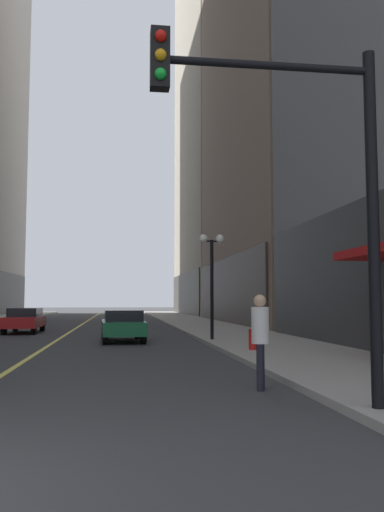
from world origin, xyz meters
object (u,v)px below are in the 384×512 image
object	(u,v)px
traffic_light_near_right	(305,163)
car_green	(123,324)
car_red	(25,319)
pedestrian_in_white_shirt	(260,334)
street_lamp_right_mid	(212,263)
fire_hydrant_right	(253,342)

from	to	relation	value
traffic_light_near_right	car_green	bearing A→B (deg)	99.37
car_red	pedestrian_in_white_shirt	size ratio (longest dim) A/B	2.38
car_green	traffic_light_near_right	distance (m)	15.92
car_green	traffic_light_near_right	world-z (taller)	traffic_light_near_right
traffic_light_near_right	street_lamp_right_mid	bearing A→B (deg)	85.78
street_lamp_right_mid	traffic_light_near_right	bearing A→B (deg)	-94.22
pedestrian_in_white_shirt	fire_hydrant_right	bearing A→B (deg)	77.09
car_green	pedestrian_in_white_shirt	distance (m)	13.03
fire_hydrant_right	traffic_light_near_right	bearing A→B (deg)	-99.35
pedestrian_in_white_shirt	traffic_light_near_right	xyz separation A→B (m)	(0.00, -2.65, 2.67)
car_red	traffic_light_near_right	bearing A→B (deg)	-70.97
car_red	pedestrian_in_white_shirt	world-z (taller)	pedestrian_in_white_shirt
car_green	street_lamp_right_mid	xyz separation A→B (m)	(3.60, -1.18, 2.54)
car_green	pedestrian_in_white_shirt	world-z (taller)	pedestrian_in_white_shirt
car_red	street_lamp_right_mid	xyz separation A→B (m)	(8.74, -8.05, 2.54)
car_green	street_lamp_right_mid	world-z (taller)	street_lamp_right_mid
pedestrian_in_white_shirt	traffic_light_near_right	world-z (taller)	traffic_light_near_right
street_lamp_right_mid	fire_hydrant_right	xyz separation A→B (m)	(0.50, -4.83, -2.86)
car_red	pedestrian_in_white_shirt	distance (m)	21.10
pedestrian_in_white_shirt	fire_hydrant_right	world-z (taller)	pedestrian_in_white_shirt
traffic_light_near_right	fire_hydrant_right	world-z (taller)	traffic_light_near_right
pedestrian_in_white_shirt	car_red	bearing A→B (deg)	111.37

